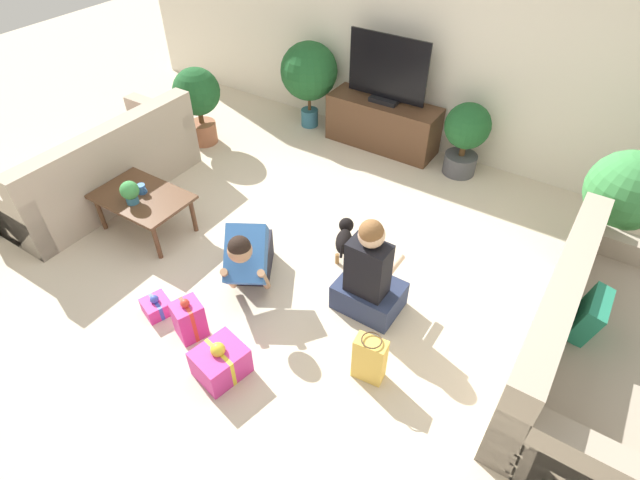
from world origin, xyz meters
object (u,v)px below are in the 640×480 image
Objects in this scene: mug at (142,189)px; tabletop_plant at (130,192)px; person_sitting at (369,278)px; potted_plant_corner_right at (625,196)px; tv_console at (383,124)px; gift_box_b at (220,362)px; gift_box_a at (189,319)px; gift_box_c at (157,306)px; potted_plant_corner_left at (198,98)px; potted_plant_back_left at (309,73)px; coffee_table at (142,200)px; dog at (344,237)px; sofa_left at (98,169)px; sofa_right at (592,349)px; tv at (387,73)px; person_kneeling at (249,256)px; potted_plant_back_right at (466,134)px; gift_bag_a at (370,359)px.

tabletop_plant reaches higher than mug.
potted_plant_corner_right is at bearing -130.76° from person_sitting.
tv_console is 5.96× the size of tabletop_plant.
gift_box_a is at bearing 162.05° from gift_box_b.
person_sitting is at bearing 34.93° from gift_box_c.
potted_plant_corner_left reaches higher than gift_box_a.
potted_plant_back_left is at bearing -46.88° from person_sitting.
gift_box_a is (1.25, -0.72, -0.19)m from coffee_table.
tabletop_plant is (-1.74, -0.86, 0.34)m from dog.
tv_console is 3.56m from gift_box_b.
potted_plant_corner_right is 9.10× the size of mug.
sofa_left is 2.67m from potted_plant_back_left.
sofa_left is at bearing 94.67° from sofa_right.
sofa_left is 2.18× the size of tv.
person_kneeling is 3.57× the size of tabletop_plant.
person_sitting is (-1.47, -1.66, -0.36)m from potted_plant_corner_right.
sofa_left is 5.11× the size of gift_box_b.
potted_plant_corner_left is (-0.85, -1.06, -0.12)m from potted_plant_back_left.
dog is (2.63, 0.57, -0.11)m from sofa_left.
potted_plant_back_left is 8.88× the size of mug.
potted_plant_corner_right is 4.18× the size of gift_box_c.
sofa_right reaches higher than tv_console.
sofa_right is at bearing -12.19° from potted_plant_corner_left.
gift_box_a reaches higher than dog.
potted_plant_back_right is (3.02, 2.44, 0.19)m from sofa_left.
gift_box_a is 1.41m from gift_bag_a.
sofa_right reaches higher than gift_box_a.
gift_box_c is at bearing -94.76° from tv_console.
gift_box_a is at bearing 44.77° from person_sitting.
dog is 1.16× the size of gift_box_a.
potted_plant_corner_left is at bearing -128.68° from potted_plant_back_left.
tv_console is at bearing 164.40° from potted_plant_corner_right.
person_sitting is (0.96, 0.31, 0.01)m from person_kneeling.
tv_console is 1.42× the size of person_sitting.
gift_box_a is at bearing -88.15° from tv_console.
tv reaches higher than mug.
potted_plant_corner_right is at bearing 8.21° from person_kneeling.
gift_bag_a is at bearing 82.36° from sofa_left.
tabletop_plant reaches higher than tv_console.
gift_box_c is at bearing 179.38° from gift_box_a.
potted_plant_back_right reaches higher than person_kneeling.
tv_console is 3.38m from gift_box_a.
potted_plant_back_right reaches higher than dog.
tv_console is 2.19m from potted_plant_corner_left.
tv_console is at bearing 30.81° from potted_plant_corner_left.
person_kneeling reaches higher than gift_box_a.
potted_plant_corner_left reaches higher than gift_bag_a.
gift_box_c is (-0.28, -3.37, -0.21)m from tv_console.
potted_plant_back_left is 4.08× the size of gift_box_c.
tv_console reaches higher than gift_box_a.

